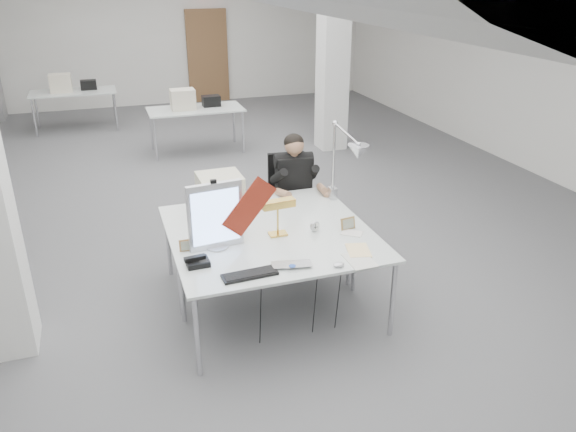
% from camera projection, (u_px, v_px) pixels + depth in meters
% --- Properties ---
extents(room_shell, '(10.04, 14.04, 3.24)m').
position_uv_depth(room_shell, '(218.00, 84.00, 6.64)').
color(room_shell, '#505053').
rests_on(room_shell, ground).
extents(desk_main, '(1.80, 0.90, 0.02)m').
position_uv_depth(desk_main, '(285.00, 254.00, 4.73)').
color(desk_main, silver).
rests_on(desk_main, room_shell).
extents(desk_second, '(1.80, 0.90, 0.02)m').
position_uv_depth(desk_second, '(256.00, 214.00, 5.51)').
color(desk_second, silver).
rests_on(desk_second, room_shell).
extents(bg_desk_a, '(1.60, 0.80, 0.02)m').
position_uv_depth(bg_desk_a, '(195.00, 109.00, 9.56)').
color(bg_desk_a, silver).
rests_on(bg_desk_a, room_shell).
extents(bg_desk_b, '(1.60, 0.80, 0.02)m').
position_uv_depth(bg_desk_b, '(73.00, 92.00, 10.88)').
color(bg_desk_b, silver).
rests_on(bg_desk_b, room_shell).
extents(office_chair, '(0.53, 0.53, 0.98)m').
position_uv_depth(office_chair, '(292.00, 207.00, 6.33)').
color(office_chair, black).
rests_on(office_chair, room_shell).
extents(seated_person, '(0.56, 0.66, 0.91)m').
position_uv_depth(seated_person, '(294.00, 173.00, 6.12)').
color(seated_person, black).
rests_on(seated_person, office_chair).
extents(monitor, '(0.48, 0.10, 0.59)m').
position_uv_depth(monitor, '(215.00, 216.00, 4.71)').
color(monitor, silver).
rests_on(monitor, desk_main).
extents(pennant, '(0.49, 0.03, 0.53)m').
position_uv_depth(pennant, '(249.00, 207.00, 4.74)').
color(pennant, maroon).
rests_on(pennant, monitor).
extents(keyboard, '(0.45, 0.17, 0.02)m').
position_uv_depth(keyboard, '(250.00, 275.00, 4.37)').
color(keyboard, black).
rests_on(keyboard, desk_main).
extents(laptop, '(0.36, 0.27, 0.03)m').
position_uv_depth(laptop, '(292.00, 268.00, 4.47)').
color(laptop, '#A4A5A9').
rests_on(laptop, desk_main).
extents(mouse, '(0.11, 0.09, 0.04)m').
position_uv_depth(mouse, '(339.00, 265.00, 4.50)').
color(mouse, silver).
rests_on(mouse, desk_main).
extents(bankers_lamp, '(0.32, 0.15, 0.36)m').
position_uv_depth(bankers_lamp, '(278.00, 217.00, 4.98)').
color(bankers_lamp, gold).
rests_on(bankers_lamp, desk_main).
extents(desk_phone, '(0.19, 0.17, 0.05)m').
position_uv_depth(desk_phone, '(198.00, 262.00, 4.53)').
color(desk_phone, black).
rests_on(desk_phone, desk_main).
extents(picture_frame_left, '(0.13, 0.04, 0.10)m').
position_uv_depth(picture_frame_left, '(187.00, 245.00, 4.75)').
color(picture_frame_left, '#B4814D').
rests_on(picture_frame_left, desk_main).
extents(picture_frame_right, '(0.15, 0.06, 0.11)m').
position_uv_depth(picture_frame_right, '(348.00, 223.00, 5.14)').
color(picture_frame_right, '#A47E46').
rests_on(picture_frame_right, desk_main).
extents(desk_clock, '(0.10, 0.06, 0.10)m').
position_uv_depth(desk_clock, '(315.00, 226.00, 5.10)').
color(desk_clock, '#B8B7BD').
rests_on(desk_clock, desk_main).
extents(paper_stack_a, '(0.21, 0.30, 0.01)m').
position_uv_depth(paper_stack_a, '(359.00, 260.00, 4.60)').
color(paper_stack_a, silver).
rests_on(paper_stack_a, desk_main).
extents(paper_stack_b, '(0.25, 0.30, 0.01)m').
position_uv_depth(paper_stack_b, '(358.00, 250.00, 4.76)').
color(paper_stack_b, '#FAD995').
rests_on(paper_stack_b, desk_main).
extents(paper_stack_c, '(0.23, 0.22, 0.01)m').
position_uv_depth(paper_stack_c, '(352.00, 233.00, 5.07)').
color(paper_stack_c, silver).
rests_on(paper_stack_c, desk_main).
extents(beige_monitor, '(0.42, 0.40, 0.39)m').
position_uv_depth(beige_monitor, '(220.00, 194.00, 5.43)').
color(beige_monitor, beige).
rests_on(beige_monitor, desk_second).
extents(architect_lamp, '(0.28, 0.70, 0.88)m').
position_uv_depth(architect_lamp, '(344.00, 166.00, 5.45)').
color(architect_lamp, silver).
rests_on(architect_lamp, desk_second).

